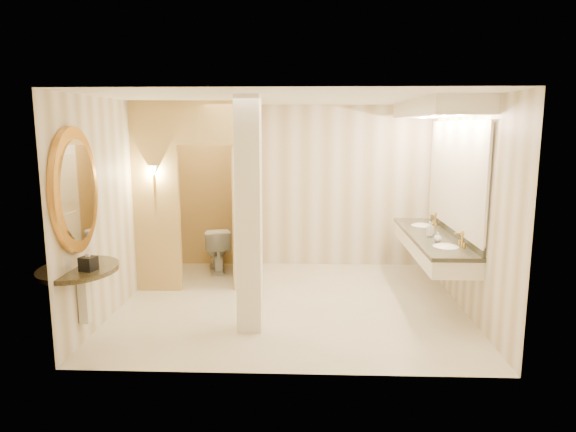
% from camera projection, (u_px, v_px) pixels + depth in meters
% --- Properties ---
extents(floor, '(4.50, 4.50, 0.00)m').
position_uv_depth(floor, '(291.00, 303.00, 6.92)').
color(floor, '#F0E5CF').
rests_on(floor, ground).
extents(ceiling, '(4.50, 4.50, 0.00)m').
position_uv_depth(ceiling, '(291.00, 98.00, 6.45)').
color(ceiling, white).
rests_on(ceiling, wall_back).
extents(wall_back, '(4.50, 0.02, 2.70)m').
position_uv_depth(wall_back, '(295.00, 186.00, 8.65)').
color(wall_back, silver).
rests_on(wall_back, floor).
extents(wall_front, '(4.50, 0.02, 2.70)m').
position_uv_depth(wall_front, '(284.00, 237.00, 4.72)').
color(wall_front, silver).
rests_on(wall_front, floor).
extents(wall_left, '(0.02, 4.00, 2.70)m').
position_uv_depth(wall_left, '(121.00, 203.00, 6.77)').
color(wall_left, silver).
rests_on(wall_left, floor).
extents(wall_right, '(0.02, 4.00, 2.70)m').
position_uv_depth(wall_right, '(465.00, 205.00, 6.60)').
color(wall_right, silver).
rests_on(wall_right, floor).
extents(toilet_closet, '(1.50, 1.55, 2.70)m').
position_uv_depth(toilet_closet, '(219.00, 192.00, 7.68)').
color(toilet_closet, tan).
rests_on(toilet_closet, floor).
extents(wall_sconce, '(0.14, 0.14, 0.42)m').
position_uv_depth(wall_sconce, '(154.00, 172.00, 7.11)').
color(wall_sconce, gold).
rests_on(wall_sconce, toilet_closet).
extents(vanity, '(0.75, 2.73, 2.09)m').
position_uv_depth(vanity, '(438.00, 180.00, 6.96)').
color(vanity, white).
rests_on(vanity, floor).
extents(console_shelf, '(1.01, 1.01, 1.96)m').
position_uv_depth(console_shelf, '(77.00, 224.00, 5.39)').
color(console_shelf, black).
rests_on(console_shelf, floor).
extents(pillar, '(0.28, 0.28, 2.70)m').
position_uv_depth(pillar, '(249.00, 216.00, 5.82)').
color(pillar, white).
rests_on(pillar, floor).
extents(tissue_box, '(0.18, 0.18, 0.15)m').
position_uv_depth(tissue_box, '(88.00, 264.00, 5.33)').
color(tissue_box, black).
rests_on(tissue_box, console_shelf).
extents(toilet, '(0.58, 0.80, 0.74)m').
position_uv_depth(toilet, '(217.00, 249.00, 8.42)').
color(toilet, white).
rests_on(toilet, floor).
extents(soap_bottle_a, '(0.07, 0.07, 0.15)m').
position_uv_depth(soap_bottle_a, '(432.00, 228.00, 7.16)').
color(soap_bottle_a, beige).
rests_on(soap_bottle_a, vanity).
extents(soap_bottle_b, '(0.11, 0.11, 0.13)m').
position_uv_depth(soap_bottle_b, '(438.00, 237.00, 6.65)').
color(soap_bottle_b, silver).
rests_on(soap_bottle_b, vanity).
extents(soap_bottle_c, '(0.10, 0.10, 0.20)m').
position_uv_depth(soap_bottle_c, '(430.00, 229.00, 6.98)').
color(soap_bottle_c, '#C6B28C').
rests_on(soap_bottle_c, vanity).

